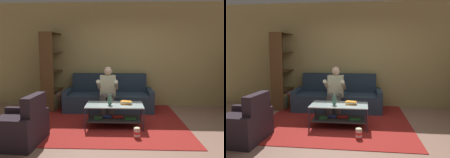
{
  "view_description": "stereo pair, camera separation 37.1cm",
  "coord_description": "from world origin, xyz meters",
  "views": [
    {
      "loc": [
        -0.2,
        -3.78,
        1.55
      ],
      "look_at": [
        -0.39,
        0.95,
        0.95
      ],
      "focal_mm": 35.0,
      "sensor_mm": 36.0,
      "label": 1
    },
    {
      "loc": [
        0.17,
        -3.75,
        1.55
      ],
      "look_at": [
        -0.39,
        0.95,
        0.95
      ],
      "focal_mm": 35.0,
      "sensor_mm": 36.0,
      "label": 2
    }
  ],
  "objects": [
    {
      "name": "vase",
      "position": [
        -0.41,
        0.52,
        0.57
      ],
      "size": [
        0.1,
        0.1,
        0.22
      ],
      "color": "#426D5A",
      "rests_on": "coffee_table"
    },
    {
      "name": "armchair",
      "position": [
        -1.91,
        -0.3,
        0.28
      ],
      "size": [
        0.85,
        0.9,
        0.84
      ],
      "color": "#281D25",
      "rests_on": "ground"
    },
    {
      "name": "bookshelf",
      "position": [
        -2.08,
        2.04,
        0.69
      ],
      "size": [
        0.38,
        0.9,
        2.04
      ],
      "color": "brown",
      "rests_on": "ground"
    },
    {
      "name": "area_rug",
      "position": [
        -0.42,
        1.14,
        0.01
      ],
      "size": [
        3.17,
        3.26,
        0.01
      ],
      "color": "maroon",
      "rests_on": "ground"
    },
    {
      "name": "back_partition",
      "position": [
        0.0,
        2.46,
        1.45
      ],
      "size": [
        8.4,
        0.12,
        2.9
      ],
      "primitive_type": "cube",
      "color": "tan",
      "rests_on": "ground"
    },
    {
      "name": "coffee_table",
      "position": [
        -0.32,
        0.61,
        0.31
      ],
      "size": [
        1.17,
        0.6,
        0.47
      ],
      "color": "#ADC3C1",
      "rests_on": "ground"
    },
    {
      "name": "couch",
      "position": [
        -0.51,
        1.93,
        0.31
      ],
      "size": [
        2.28,
        0.88,
        0.94
      ],
      "color": "#27384A",
      "rests_on": "ground"
    },
    {
      "name": "book_stack",
      "position": [
        -0.08,
        0.64,
        0.5
      ],
      "size": [
        0.26,
        0.21,
        0.06
      ],
      "color": "orange",
      "rests_on": "coffee_table"
    },
    {
      "name": "person_seated_center",
      "position": [
        -0.51,
        1.39,
        0.65
      ],
      "size": [
        0.5,
        0.58,
        1.18
      ],
      "color": "#51504D",
      "rests_on": "ground"
    },
    {
      "name": "popcorn_tub",
      "position": [
        0.1,
        -0.02,
        0.1
      ],
      "size": [
        0.12,
        0.12,
        0.21
      ],
      "color": "red",
      "rests_on": "ground"
    },
    {
      "name": "ground",
      "position": [
        0.0,
        0.0,
        0.0
      ],
      "size": [
        16.8,
        16.8,
        0.0
      ],
      "primitive_type": "plane",
      "color": "#977161"
    }
  ]
}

